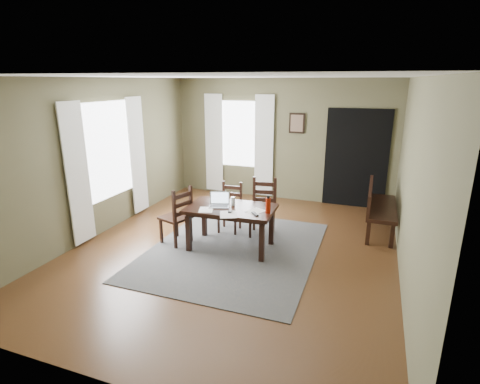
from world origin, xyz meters
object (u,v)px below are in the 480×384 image
at_px(dining_table, 231,212).
at_px(chair_back_right, 263,208).
at_px(laptop, 219,202).
at_px(water_bottle, 268,205).
at_px(chair_end, 177,216).
at_px(bench, 377,204).
at_px(chair_back_left, 230,208).

bearing_deg(dining_table, chair_back_right, 63.93).
bearing_deg(laptop, water_bottle, -21.84).
height_order(chair_end, chair_back_right, chair_back_right).
relative_size(chair_back_right, laptop, 2.60).
bearing_deg(bench, chair_back_right, 113.57).
distance_m(chair_end, chair_back_right, 1.50).
relative_size(chair_back_left, laptop, 2.28).
height_order(chair_back_left, laptop, laptop).
bearing_deg(laptop, chair_back_left, 79.63).
xyz_separation_m(chair_back_right, laptop, (-0.52, -0.73, 0.27)).
relative_size(chair_back_left, chair_back_right, 0.88).
height_order(chair_end, chair_back_left, chair_end).
relative_size(chair_end, water_bottle, 3.59).
bearing_deg(laptop, dining_table, -19.55).
bearing_deg(water_bottle, chair_back_right, 111.49).
bearing_deg(chair_back_left, chair_end, -129.68).
xyz_separation_m(dining_table, water_bottle, (0.63, -0.05, 0.21)).
xyz_separation_m(chair_back_left, water_bottle, (0.92, -0.76, 0.40)).
height_order(laptop, water_bottle, water_bottle).
relative_size(dining_table, laptop, 3.70).
relative_size(laptop, water_bottle, 1.40).
bearing_deg(water_bottle, bench, 45.58).
bearing_deg(chair_end, water_bottle, 111.64).
xyz_separation_m(chair_back_left, laptop, (0.09, -0.70, 0.33)).
bearing_deg(dining_table, bench, 32.77).
relative_size(chair_back_right, water_bottle, 3.65).
bearing_deg(dining_table, chair_back_left, 109.64).
distance_m(chair_back_left, chair_back_right, 0.61).
relative_size(dining_table, chair_end, 1.45).
bearing_deg(chair_back_right, bench, 16.73).
bearing_deg(chair_back_left, chair_back_right, -1.00).
height_order(chair_back_left, water_bottle, water_bottle).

